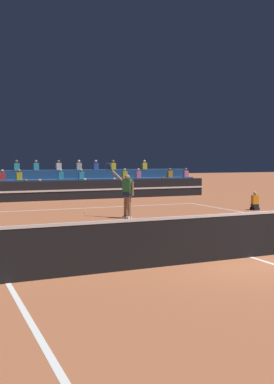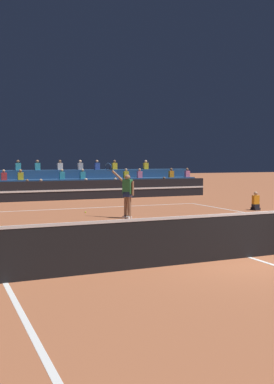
{
  "view_description": "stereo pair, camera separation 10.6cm",
  "coord_description": "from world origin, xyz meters",
  "views": [
    {
      "loc": [
        -6.62,
        -8.37,
        2.26
      ],
      "look_at": [
        0.03,
        6.58,
        1.1
      ],
      "focal_mm": 42.0,
      "sensor_mm": 36.0,
      "label": 1
    },
    {
      "loc": [
        -6.53,
        -8.41,
        2.26
      ],
      "look_at": [
        0.03,
        6.58,
        1.1
      ],
      "focal_mm": 42.0,
      "sensor_mm": 36.0,
      "label": 2
    }
  ],
  "objects": [
    {
      "name": "ground_plane",
      "position": [
        0.0,
        0.0,
        0.0
      ],
      "size": [
        120.0,
        120.0,
        0.0
      ],
      "primitive_type": "plane",
      "color": "#AD603D"
    },
    {
      "name": "bleacher_stand",
      "position": [
        -0.0,
        19.08,
        0.65
      ],
      "size": [
        18.99,
        2.85,
        2.28
      ],
      "color": "navy",
      "rests_on": "ground"
    },
    {
      "name": "ball_kid_courtside",
      "position": [
        6.52,
        8.0,
        0.33
      ],
      "size": [
        0.3,
        0.36,
        0.84
      ],
      "color": "black",
      "rests_on": "ground"
    },
    {
      "name": "tennis_net",
      "position": [
        0.0,
        0.0,
        0.54
      ],
      "size": [
        12.0,
        0.1,
        1.1
      ],
      "color": "#2D6B38",
      "rests_on": "ground"
    },
    {
      "name": "court_lines",
      "position": [
        0.0,
        0.0,
        0.0
      ],
      "size": [
        11.1,
        23.9,
        0.01
      ],
      "color": "white",
      "rests_on": "ground"
    },
    {
      "name": "tennis_ball",
      "position": [
        -0.89,
        10.04,
        0.03
      ],
      "size": [
        0.07,
        0.07,
        0.07
      ],
      "primitive_type": "sphere",
      "color": "#C6DB33",
      "rests_on": "ground"
    },
    {
      "name": "tennis_player",
      "position": [
        0.07,
        7.67,
        0.98
      ],
      "size": [
        0.84,
        1.18,
        2.22
      ],
      "color": "#9E7051",
      "rests_on": "ground"
    },
    {
      "name": "sponsor_banner_wall",
      "position": [
        0.0,
        16.55,
        0.55
      ],
      "size": [
        18.0,
        0.26,
        1.1
      ],
      "color": "black",
      "rests_on": "ground"
    }
  ]
}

